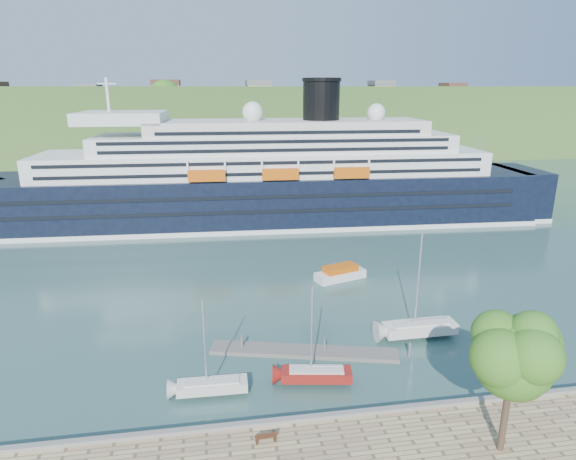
# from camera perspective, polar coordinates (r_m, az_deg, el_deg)

# --- Properties ---
(ground) EXTENTS (400.00, 400.00, 0.00)m
(ground) POSITION_cam_1_polar(r_m,az_deg,el_deg) (37.97, 3.02, -22.48)
(ground) COLOR #2D504E
(ground) RESTS_ON ground
(far_hillside) EXTENTS (400.00, 50.00, 24.00)m
(far_hillside) POSITION_cam_1_polar(r_m,az_deg,el_deg) (174.29, -6.98, 12.60)
(far_hillside) COLOR #325823
(far_hillside) RESTS_ON ground
(quay_coping) EXTENTS (220.00, 0.50, 0.30)m
(quay_coping) POSITION_cam_1_polar(r_m,az_deg,el_deg) (37.10, 3.11, -21.29)
(quay_coping) COLOR slate
(quay_coping) RESTS_ON promenade
(cruise_ship) EXTENTS (114.01, 20.95, 25.48)m
(cruise_ship) POSITION_cam_1_polar(r_m,az_deg,el_deg) (86.08, -4.10, 9.13)
(cruise_ship) COLOR black
(cruise_ship) RESTS_ON ground
(park_bench) EXTENTS (1.54, 0.75, 0.96)m
(park_bench) POSITION_cam_1_polar(r_m,az_deg,el_deg) (35.09, -2.68, -23.18)
(park_bench) COLOR #4C2915
(park_bench) RESTS_ON promenade
(promenade_tree) EXTENTS (6.46, 6.46, 10.70)m
(promenade_tree) POSITION_cam_1_polar(r_m,az_deg,el_deg) (34.58, 24.87, -15.65)
(promenade_tree) COLOR #2B651A
(promenade_tree) RESTS_ON promenade
(floating_pontoon) EXTENTS (17.47, 6.30, 0.39)m
(floating_pontoon) POSITION_cam_1_polar(r_m,az_deg,el_deg) (46.35, 1.86, -14.19)
(floating_pontoon) COLOR slate
(floating_pontoon) RESTS_ON ground
(sailboat_white_near) EXTENTS (6.27, 1.84, 8.06)m
(sailboat_white_near) POSITION_cam_1_polar(r_m,az_deg,el_deg) (39.44, -9.17, -13.92)
(sailboat_white_near) COLOR silver
(sailboat_white_near) RESTS_ON ground
(sailboat_red) EXTENTS (6.71, 2.83, 8.40)m
(sailboat_red) POSITION_cam_1_polar(r_m,az_deg,el_deg) (40.27, 3.46, -12.75)
(sailboat_red) COLOR maroon
(sailboat_red) RESTS_ON ground
(sailboat_white_far) EXTENTS (8.09, 2.39, 10.40)m
(sailboat_white_far) POSITION_cam_1_polar(r_m,az_deg,el_deg) (48.43, 15.71, -6.78)
(sailboat_white_far) COLOR silver
(sailboat_white_far) RESTS_ON ground
(tender_launch) EXTENTS (7.11, 4.29, 1.86)m
(tender_launch) POSITION_cam_1_polar(r_m,az_deg,el_deg) (62.66, 6.22, -5.00)
(tender_launch) COLOR #CD550C
(tender_launch) RESTS_ON ground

